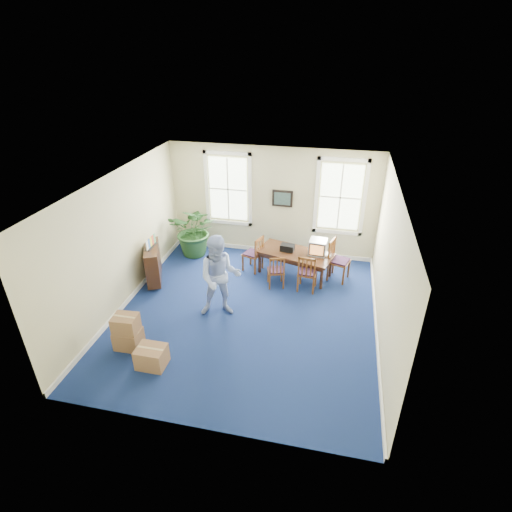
% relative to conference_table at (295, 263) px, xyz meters
% --- Properties ---
extents(floor, '(6.50, 6.50, 0.00)m').
position_rel_conference_table_xyz_m(floor, '(-0.87, -2.06, -0.34)').
color(floor, navy).
rests_on(floor, ground).
extents(ceiling, '(6.50, 6.50, 0.00)m').
position_rel_conference_table_xyz_m(ceiling, '(-0.87, -2.06, 2.86)').
color(ceiling, white).
rests_on(ceiling, ground).
extents(wall_back, '(6.50, 0.00, 6.50)m').
position_rel_conference_table_xyz_m(wall_back, '(-0.87, 1.19, 1.26)').
color(wall_back, beige).
rests_on(wall_back, ground).
extents(wall_front, '(6.50, 0.00, 6.50)m').
position_rel_conference_table_xyz_m(wall_front, '(-0.87, -5.31, 1.26)').
color(wall_front, beige).
rests_on(wall_front, ground).
extents(wall_left, '(0.00, 6.50, 6.50)m').
position_rel_conference_table_xyz_m(wall_left, '(-3.87, -2.06, 1.26)').
color(wall_left, beige).
rests_on(wall_left, ground).
extents(wall_right, '(0.00, 6.50, 6.50)m').
position_rel_conference_table_xyz_m(wall_right, '(2.13, -2.06, 1.26)').
color(wall_right, beige).
rests_on(wall_right, ground).
extents(baseboard_back, '(6.00, 0.04, 0.12)m').
position_rel_conference_table_xyz_m(baseboard_back, '(-0.87, 1.16, -0.28)').
color(baseboard_back, white).
rests_on(baseboard_back, ground).
extents(baseboard_left, '(0.04, 6.50, 0.12)m').
position_rel_conference_table_xyz_m(baseboard_left, '(-3.84, -2.06, -0.28)').
color(baseboard_left, white).
rests_on(baseboard_left, ground).
extents(baseboard_right, '(0.04, 6.50, 0.12)m').
position_rel_conference_table_xyz_m(baseboard_right, '(2.10, -2.06, -0.28)').
color(baseboard_right, white).
rests_on(baseboard_right, ground).
extents(window_left, '(1.40, 0.12, 2.20)m').
position_rel_conference_table_xyz_m(window_left, '(-2.17, 1.17, 1.56)').
color(window_left, white).
rests_on(window_left, ground).
extents(window_right, '(1.40, 0.12, 2.20)m').
position_rel_conference_table_xyz_m(window_right, '(1.03, 1.17, 1.56)').
color(window_right, white).
rests_on(window_right, ground).
extents(wall_picture, '(0.58, 0.06, 0.48)m').
position_rel_conference_table_xyz_m(wall_picture, '(-0.57, 1.14, 1.41)').
color(wall_picture, black).
rests_on(wall_picture, ground).
extents(conference_table, '(2.17, 1.41, 0.68)m').
position_rel_conference_table_xyz_m(conference_table, '(0.00, 0.00, 0.00)').
color(conference_table, '#3C2212').
rests_on(conference_table, ground).
extents(crt_tv, '(0.49, 0.53, 0.41)m').
position_rel_conference_table_xyz_m(crt_tv, '(0.59, 0.05, 0.54)').
color(crt_tv, '#B7B7BC').
rests_on(crt_tv, conference_table).
extents(game_console, '(0.18, 0.22, 0.05)m').
position_rel_conference_table_xyz_m(game_console, '(0.86, 0.00, 0.37)').
color(game_console, white).
rests_on(game_console, conference_table).
extents(equipment_bag, '(0.39, 0.28, 0.18)m').
position_rel_conference_table_xyz_m(equipment_bag, '(-0.23, 0.05, 0.43)').
color(equipment_bag, black).
rests_on(equipment_bag, conference_table).
extents(chair_near_left, '(0.52, 0.52, 0.93)m').
position_rel_conference_table_xyz_m(chair_near_left, '(-0.41, -0.68, 0.12)').
color(chair_near_left, brown).
rests_on(chair_near_left, ground).
extents(chair_near_right, '(0.49, 0.49, 1.03)m').
position_rel_conference_table_xyz_m(chair_near_right, '(0.41, -0.68, 0.17)').
color(chair_near_right, brown).
rests_on(chair_near_right, ground).
extents(chair_end_left, '(0.59, 0.59, 1.03)m').
position_rel_conference_table_xyz_m(chair_end_left, '(-1.18, 0.00, 0.17)').
color(chair_end_left, brown).
rests_on(chair_end_left, ground).
extents(chair_end_right, '(0.63, 0.63, 1.13)m').
position_rel_conference_table_xyz_m(chair_end_right, '(1.18, 0.00, 0.22)').
color(chair_end_right, brown).
rests_on(chair_end_right, ground).
extents(man, '(1.14, 0.98, 2.00)m').
position_rel_conference_table_xyz_m(man, '(-1.45, -2.15, 0.66)').
color(man, '#95A9DC').
rests_on(man, ground).
extents(credenza, '(0.79, 1.23, 0.94)m').
position_rel_conference_table_xyz_m(credenza, '(-3.62, -1.13, 0.13)').
color(credenza, '#3C2212').
rests_on(credenza, ground).
extents(brochure_rack, '(0.32, 0.65, 0.29)m').
position_rel_conference_table_xyz_m(brochure_rack, '(-3.60, -1.13, 0.74)').
color(brochure_rack, '#99999E').
rests_on(brochure_rack, credenza).
extents(potted_plant, '(1.42, 1.24, 1.58)m').
position_rel_conference_table_xyz_m(potted_plant, '(-3.03, 0.54, 0.45)').
color(potted_plant, '#20461C').
rests_on(potted_plant, ground).
extents(cardboard_boxes, '(1.45, 1.45, 0.82)m').
position_rel_conference_table_xyz_m(cardboard_boxes, '(-2.81, -3.59, 0.07)').
color(cardboard_boxes, '#966843').
rests_on(cardboard_boxes, ground).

